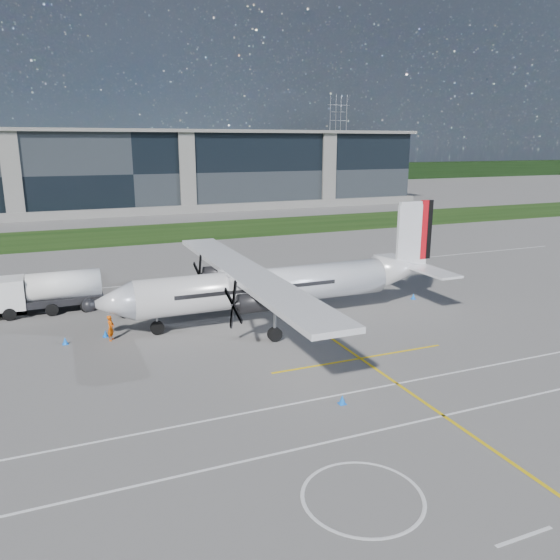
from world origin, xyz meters
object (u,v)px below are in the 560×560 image
at_px(safety_cone_stbdwing, 206,278).
at_px(safety_cone_nose_stbd, 105,333).
at_px(safety_cone_tail, 413,296).
at_px(fuel_tanker_truck, 40,293).
at_px(pylon_east, 338,137).
at_px(safety_cone_fwd, 65,341).
at_px(baggage_tug, 135,303).
at_px(ground_crew_person, 111,326).
at_px(safety_cone_portwing, 342,400).
at_px(turboprop_aircraft, 278,264).

distance_m(safety_cone_stbdwing, safety_cone_nose_stbd, 16.61).
bearing_deg(safety_cone_tail, fuel_tanker_truck, 164.74).
xyz_separation_m(pylon_east, safety_cone_fwd, (-99.02, -146.29, -14.75)).
distance_m(baggage_tug, safety_cone_nose_stbd, 5.38).
bearing_deg(safety_cone_tail, pylon_east, 64.11).
relative_size(safety_cone_stbdwing, safety_cone_fwd, 1.00).
height_order(baggage_tug, safety_cone_tail, baggage_tug).
distance_m(baggage_tug, ground_crew_person, 5.97).
bearing_deg(safety_cone_portwing, turboprop_aircraft, 81.00).
relative_size(fuel_tanker_truck, safety_cone_portwing, 17.04).
bearing_deg(safety_cone_stbdwing, fuel_tanker_truck, -161.24).
distance_m(safety_cone_stbdwing, safety_cone_tail, 19.80).
height_order(pylon_east, safety_cone_portwing, pylon_east).
xyz_separation_m(fuel_tanker_truck, safety_cone_tail, (29.60, -8.07, -1.35)).
distance_m(ground_crew_person, safety_cone_portwing, 17.49).
height_order(turboprop_aircraft, baggage_tug, turboprop_aircraft).
distance_m(ground_crew_person, safety_cone_tail, 25.17).
xyz_separation_m(safety_cone_tail, safety_cone_nose_stbd, (-25.47, 0.30, 0.00)).
bearing_deg(safety_cone_nose_stbd, fuel_tanker_truck, 117.99).
xyz_separation_m(baggage_tug, ground_crew_person, (-2.35, -5.49, 0.10)).
bearing_deg(safety_cone_nose_stbd, turboprop_aircraft, -4.14).
bearing_deg(ground_crew_person, fuel_tanker_truck, 56.75).
bearing_deg(pylon_east, safety_cone_nose_stbd, -123.46).
distance_m(pylon_east, turboprop_aircraft, 169.30).
height_order(fuel_tanker_truck, safety_cone_fwd, fuel_tanker_truck).
distance_m(baggage_tug, safety_cone_fwd, 7.39).
relative_size(safety_cone_stbdwing, safety_cone_tail, 1.00).
xyz_separation_m(safety_cone_stbdwing, safety_cone_fwd, (-13.24, -13.25, 0.00)).
xyz_separation_m(turboprop_aircraft, ground_crew_person, (-12.29, 0.06, -3.27)).
distance_m(turboprop_aircraft, safety_cone_tail, 13.49).
relative_size(turboprop_aircraft, safety_cone_nose_stbd, 57.09).
height_order(safety_cone_stbdwing, safety_cone_tail, same).
bearing_deg(fuel_tanker_truck, ground_crew_person, -62.72).
bearing_deg(safety_cone_portwing, fuel_tanker_truck, 122.28).
height_order(turboprop_aircraft, safety_cone_portwing, turboprop_aircraft).
xyz_separation_m(safety_cone_portwing, safety_cone_tail, (15.12, 14.85, 0.00)).
height_order(safety_cone_stbdwing, safety_cone_portwing, same).
bearing_deg(safety_cone_stbdwing, pylon_east, 57.19).
height_order(safety_cone_stbdwing, safety_cone_fwd, same).
relative_size(fuel_tanker_truck, safety_cone_fwd, 17.04).
height_order(pylon_east, safety_cone_tail, pylon_east).
bearing_deg(pylon_east, safety_cone_fwd, -124.09).
xyz_separation_m(turboprop_aircraft, safety_cone_fwd, (-15.24, 0.44, -4.03)).
relative_size(fuel_tanker_truck, safety_cone_tail, 17.04).
distance_m(turboprop_aircraft, safety_cone_stbdwing, 14.41).
relative_size(baggage_tug, safety_cone_nose_stbd, 6.04).
relative_size(ground_crew_person, safety_cone_stbdwing, 4.04).
height_order(pylon_east, baggage_tug, pylon_east).
xyz_separation_m(safety_cone_portwing, safety_cone_fwd, (-12.99, 14.68, 0.00)).
xyz_separation_m(baggage_tug, safety_cone_portwing, (7.69, -19.78, -0.66)).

